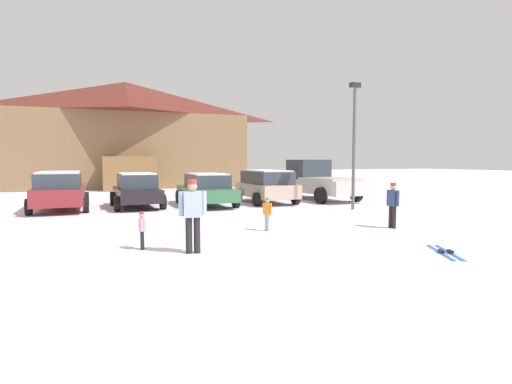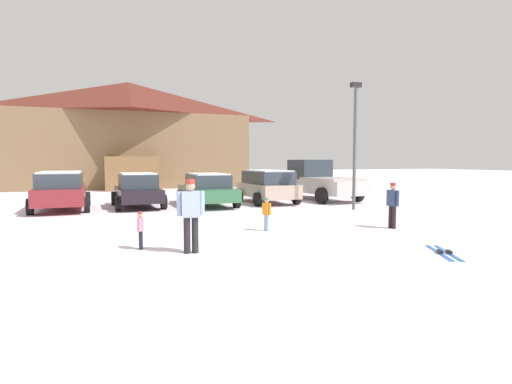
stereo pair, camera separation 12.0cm
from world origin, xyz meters
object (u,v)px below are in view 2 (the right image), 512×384
Objects in this scene: parked_maroon_van at (61,189)px; skier_teen_in_navy_coat at (393,203)px; parked_beige_suv at (267,185)px; pair_of_skis at (444,253)px; parked_green_coupe at (207,189)px; skier_child_in_orange_jacket at (267,212)px; skier_child_in_pink_snowsuit at (141,228)px; pickup_truck at (318,181)px; ski_lodge at (129,134)px; lamp_post at (355,139)px; skier_adult_in_blue_parka at (191,212)px; parked_black_sedan at (138,190)px.

parked_maroon_van reaches higher than skier_teen_in_navy_coat.
parked_beige_suv is 11.54m from pair_of_skis.
parked_maroon_van is 1.10× the size of parked_beige_suv.
parked_green_coupe is at bearing -178.15° from parked_beige_suv.
skier_child_in_orange_jacket reaches higher than skier_child_in_pink_snowsuit.
parked_beige_suv is 4.59× the size of skier_child_in_pink_snowsuit.
parked_green_coupe is 6.39m from pickup_truck.
parked_green_coupe is 0.86× the size of pickup_truck.
ski_lodge is 22.00m from lamp_post.
pair_of_skis is (2.61, -4.12, -0.54)m from skier_child_in_orange_jacket.
pair_of_skis is at bearing -79.88° from ski_lodge.
skier_adult_in_blue_parka reaches higher than parked_maroon_van.
skier_adult_in_blue_parka is 5.76m from pair_of_skis.
parked_green_coupe is 7.03m from lamp_post.
ski_lodge is at bearing 98.25° from parked_green_coupe.
parked_maroon_van is 13.34m from skier_teen_in_navy_coat.
lamp_post reaches higher than parked_green_coupe.
parked_beige_suv is (9.26, -0.51, -0.00)m from parked_maroon_van.
skier_child_in_orange_jacket is at bearing -112.69° from parked_beige_suv.
pair_of_skis is at bearing -77.17° from parked_green_coupe.
parked_maroon_van is 10.52m from skier_adult_in_blue_parka.
skier_child_in_pink_snowsuit is at bearing -177.97° from skier_teen_in_navy_coat.
parked_black_sedan is at bearing 85.89° from skier_child_in_pink_snowsuit.
skier_child_in_orange_jacket reaches higher than pair_of_skis.
parked_black_sedan is at bearing 177.00° from parked_beige_suv.
skier_teen_in_navy_coat is (3.79, -8.25, 0.02)m from parked_green_coupe.
lamp_post reaches higher than parked_beige_suv.
lamp_post is at bearing -68.87° from ski_lodge.
parked_green_coupe is 9.29m from skier_child_in_pink_snowsuit.
parked_black_sedan reaches higher than skier_child_in_orange_jacket.
ski_lodge is at bearing 87.71° from parked_black_sedan.
parked_maroon_van is 4.57× the size of skier_child_in_orange_jacket.
lamp_post reaches higher than parked_black_sedan.
parked_black_sedan is 8.30m from skier_child_in_orange_jacket.
skier_adult_in_blue_parka reaches higher than parked_beige_suv.
skier_adult_in_blue_parka is (-2.69, -9.32, 0.17)m from parked_green_coupe.
pickup_truck is 5.66× the size of skier_child_in_orange_jacket.
ski_lodge reaches higher than pickup_truck.
lamp_post is (8.57, -4.18, 2.24)m from parked_black_sedan.
parked_maroon_van is at bearing 159.50° from lamp_post.
parked_maroon_van is 9.45m from skier_child_in_pink_snowsuit.
skier_child_in_orange_jacket is at bearing -90.07° from parked_green_coupe.
pair_of_skis is (-0.48, -11.50, -0.86)m from parked_beige_suv.
lamp_post is (2.90, 7.64, 3.00)m from pair_of_skis.
parked_black_sedan is 13.13m from pair_of_skis.
pickup_truck is 9.34m from skier_teen_in_navy_coat.
pickup_truck is at bearing 11.03° from parked_beige_suv.
ski_lodge is 24.43m from skier_child_in_orange_jacket.
parked_beige_suv reaches higher than skier_child_in_orange_jacket.
parked_maroon_van is 14.90m from pair_of_skis.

